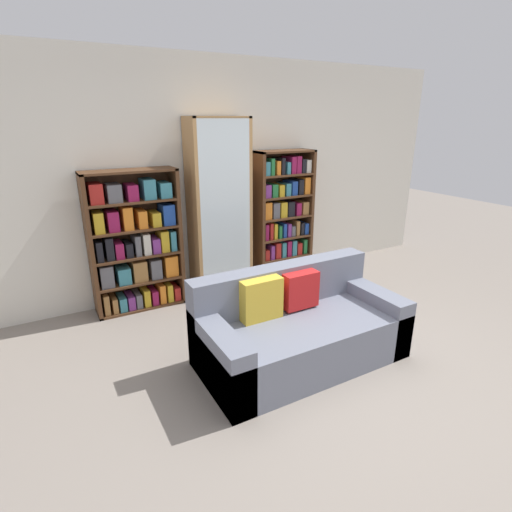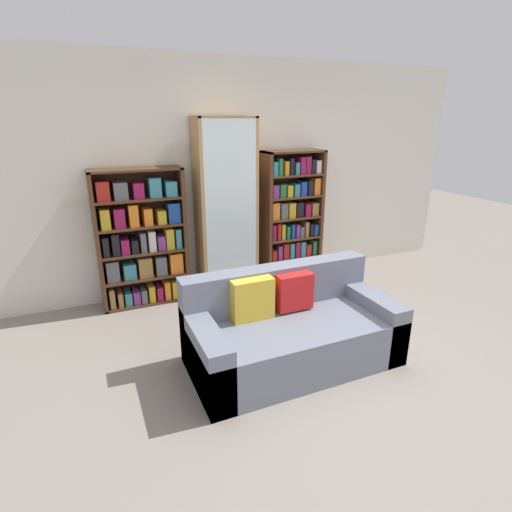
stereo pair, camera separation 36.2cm
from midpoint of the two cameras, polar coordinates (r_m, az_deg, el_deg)
name	(u,v)px [view 2 (the right image)]	position (r m, az deg, el deg)	size (l,w,h in m)	color
ground_plane	(336,378)	(3.52, 14.33, -16.66)	(16.00, 16.00, 0.00)	gray
wall_back	(233,177)	(4.94, -1.18, 11.23)	(6.52, 0.06, 2.70)	silver
couch	(291,331)	(3.53, 7.95, -10.68)	(1.77, 0.86, 0.79)	slate
bookshelf_left	(142,241)	(4.56, -13.80, 2.08)	(0.96, 0.32, 1.53)	#4C2D19
display_cabinet	(226,209)	(4.73, -2.15, 6.76)	(0.69, 0.36, 2.05)	#AD7F4C
bookshelf_right	(292,218)	(5.18, 7.12, 5.36)	(0.77, 0.32, 1.66)	#4C2D19
wine_bottle	(313,301)	(4.38, 10.48, -6.34)	(0.07, 0.07, 0.41)	#143819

